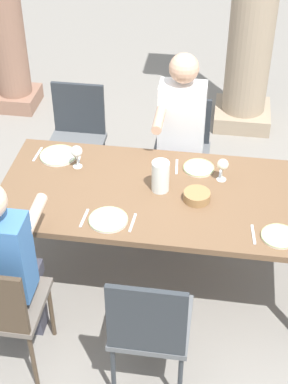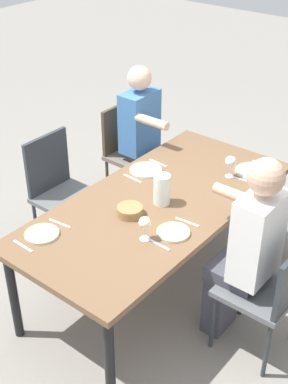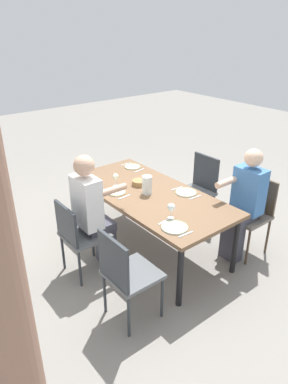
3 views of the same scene
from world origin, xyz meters
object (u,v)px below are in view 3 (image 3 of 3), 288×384
at_px(chair_mid_south, 199,186).
at_px(wine_glass_0, 171,207).
at_px(chair_west_north, 125,272).
at_px(diner_woman_green, 93,210).
at_px(chair_west_south, 252,210).
at_px(chair_mid_north, 78,233).
at_px(diner_man_white, 244,202).
at_px(water_pitcher, 147,186).
at_px(wine_glass_2, 116,177).
at_px(plate_0, 175,227).
at_px(dining_table, 149,197).
at_px(bread_basket, 139,183).
at_px(plate_1, 186,192).
at_px(plate_3, 133,167).
at_px(plate_2, 117,192).

xyz_separation_m(chair_mid_south, wine_glass_0, (-0.65, 1.12, 0.32)).
relative_size(chair_west_north, diner_woman_green, 0.69).
bearing_deg(chair_west_south, chair_mid_north, 64.96).
height_order(chair_west_north, diner_man_white, diner_man_white).
xyz_separation_m(diner_woman_green, water_pitcher, (-0.06, -0.69, 0.11)).
relative_size(diner_man_white, wine_glass_0, 7.91).
bearing_deg(chair_mid_north, wine_glass_2, -65.44).
relative_size(plate_0, wine_glass_0, 1.57).
bearing_deg(plate_0, chair_west_south, -91.43).
height_order(dining_table, chair_mid_north, chair_mid_north).
relative_size(diner_woman_green, water_pitcher, 6.34).
xyz_separation_m(chair_west_north, bread_basket, (1.03, -0.95, 0.23)).
xyz_separation_m(plate_1, wine_glass_2, (0.66, 0.52, 0.11)).
bearing_deg(bread_basket, dining_table, 170.14).
xyz_separation_m(plate_1, plate_3, (1.02, 0.00, 0.00)).
height_order(plate_1, water_pitcher, water_pitcher).
bearing_deg(plate_0, chair_west_north, 92.85).
height_order(chair_west_south, diner_man_white, diner_man_white).
xyz_separation_m(plate_0, water_pitcher, (0.75, -0.27, 0.09)).
bearing_deg(wine_glass_0, bread_basket, -16.42).
bearing_deg(wine_glass_0, plate_2, 6.56).
bearing_deg(plate_1, chair_mid_south, -60.29).
bearing_deg(plate_1, wine_glass_0, 121.12).
relative_size(chair_west_south, plate_0, 3.51).
bearing_deg(chair_mid_north, bread_basket, -79.35).
bearing_deg(plate_3, diner_woman_green, 123.48).
height_order(chair_mid_north, diner_woman_green, diner_woman_green).
height_order(chair_mid_north, wine_glass_2, wine_glass_2).
distance_m(dining_table, chair_mid_north, 0.92).
bearing_deg(water_pitcher, plate_0, 160.16).
relative_size(plate_0, plate_1, 1.07).
bearing_deg(plate_1, wine_glass_2, 38.25).
bearing_deg(plate_1, chair_mid_north, 74.67).
height_order(chair_mid_north, plate_0, chair_mid_north).
bearing_deg(bread_basket, diner_woman_green, 103.40).
relative_size(dining_table, wine_glass_2, 12.96).
height_order(chair_west_south, wine_glass_2, chair_west_south).
xyz_separation_m(diner_man_white, wine_glass_2, (1.17, 0.93, 0.16)).
height_order(plate_2, water_pitcher, water_pitcher).
relative_size(wine_glass_0, bread_basket, 0.97).
distance_m(chair_mid_north, chair_mid_south, 1.82).
height_order(plate_0, plate_1, same).
xyz_separation_m(chair_mid_north, plate_3, (0.69, -1.23, 0.23)).
xyz_separation_m(chair_west_south, plate_2, (1.01, 1.21, 0.21)).
height_order(diner_man_white, water_pitcher, diner_man_white).
bearing_deg(dining_table, water_pitcher, 94.66).
xyz_separation_m(chair_west_south, bread_basket, (1.03, 0.87, 0.23)).
xyz_separation_m(chair_mid_south, plate_3, (0.69, 0.59, 0.21)).
bearing_deg(water_pitcher, plate_3, -25.28).
xyz_separation_m(chair_west_north, diner_woman_green, (0.84, -0.19, 0.19)).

